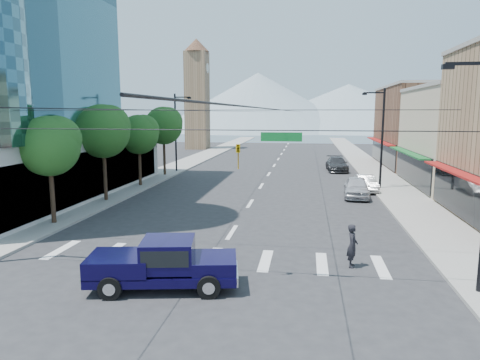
{
  "coord_description": "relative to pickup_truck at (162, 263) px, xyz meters",
  "views": [
    {
      "loc": [
        4.19,
        -17.66,
        6.89
      ],
      "look_at": [
        0.39,
        6.58,
        3.0
      ],
      "focal_mm": 32.0,
      "sensor_mm": 36.0,
      "label": 1
    }
  ],
  "objects": [
    {
      "name": "clock_tower",
      "position": [
        -15.19,
        64.26,
        9.61
      ],
      "size": [
        4.8,
        4.8,
        20.4
      ],
      "color": "#8C6B4C",
      "rests_on": "ground"
    },
    {
      "name": "sidewalk_left",
      "position": [
        -10.69,
        42.26,
        -0.96
      ],
      "size": [
        4.0,
        120.0,
        0.15
      ],
      "primitive_type": "cube",
      "color": "gray",
      "rests_on": "ground"
    },
    {
      "name": "parked_car_near",
      "position": [
        9.6,
        20.07,
        -0.19
      ],
      "size": [
        2.35,
        5.08,
        1.68
      ],
      "primitive_type": "imported",
      "rotation": [
        0.0,
        0.0,
        -0.08
      ],
      "color": "silver",
      "rests_on": "ground"
    },
    {
      "name": "tree_midfar",
      "position": [
        -9.76,
        22.35,
        3.96
      ],
      "size": [
        3.65,
        3.64,
        6.71
      ],
      "color": "black",
      "rests_on": "ground"
    },
    {
      "name": "shop_far",
      "position": [
        21.31,
        42.26,
        3.96
      ],
      "size": [
        12.0,
        18.0,
        10.0
      ],
      "primitive_type": "cube",
      "color": "brown",
      "rests_on": "ground"
    },
    {
      "name": "lamp_pole_ne",
      "position": [
        11.98,
        24.26,
        3.91
      ],
      "size": [
        2.0,
        0.25,
        9.0
      ],
      "color": "black",
      "rests_on": "ground"
    },
    {
      "name": "tree_far",
      "position": [
        -9.76,
        29.35,
        4.56
      ],
      "size": [
        4.09,
        4.09,
        7.52
      ],
      "color": "black",
      "rests_on": "ground"
    },
    {
      "name": "pedestrian",
      "position": [
        7.62,
        3.6,
        -0.05
      ],
      "size": [
        0.55,
        0.77,
        1.96
      ],
      "primitive_type": "imported",
      "rotation": [
        0.0,
        0.0,
        1.46
      ],
      "color": "black",
      "rests_on": "ground"
    },
    {
      "name": "pickup_truck",
      "position": [
        0.0,
        0.0,
        0.0
      ],
      "size": [
        6.15,
        3.12,
        1.99
      ],
      "rotation": [
        0.0,
        0.0,
        0.19
      ],
      "color": "black",
      "rests_on": "ground"
    },
    {
      "name": "parked_car_mid",
      "position": [
        10.71,
        23.04,
        -0.34
      ],
      "size": [
        1.81,
        4.35,
        1.4
      ],
      "primitive_type": "imported",
      "rotation": [
        0.0,
        0.0,
        0.08
      ],
      "color": "beige",
      "rests_on": "ground"
    },
    {
      "name": "tree_midnear",
      "position": [
        -9.76,
        15.35,
        4.56
      ],
      "size": [
        4.09,
        4.09,
        7.52
      ],
      "color": "black",
      "rests_on": "ground"
    },
    {
      "name": "parked_car_far",
      "position": [
        9.05,
        36.11,
        -0.21
      ],
      "size": [
        2.56,
        5.77,
        1.64
      ],
      "primitive_type": "imported",
      "rotation": [
        0.0,
        0.0,
        0.05
      ],
      "color": "#323234",
      "rests_on": "ground"
    },
    {
      "name": "signal_rig",
      "position": [
        1.51,
        1.26,
        3.61
      ],
      "size": [
        21.8,
        0.2,
        9.0
      ],
      "color": "black",
      "rests_on": "ground"
    },
    {
      "name": "sidewalk_right",
      "position": [
        13.31,
        42.26,
        -0.96
      ],
      "size": [
        4.0,
        120.0,
        0.15
      ],
      "primitive_type": "cube",
      "color": "gray",
      "rests_on": "ground"
    },
    {
      "name": "lamp_pole_nw",
      "position": [
        -9.35,
        32.26,
        3.91
      ],
      "size": [
        2.0,
        0.25,
        9.0
      ],
      "color": "black",
      "rests_on": "ground"
    },
    {
      "name": "tree_near",
      "position": [
        -9.76,
        8.35,
        3.96
      ],
      "size": [
        3.65,
        3.64,
        6.71
      ],
      "color": "black",
      "rests_on": "ground"
    },
    {
      "name": "mountain_right",
      "position": [
        21.31,
        162.26,
        7.96
      ],
      "size": [
        90.0,
        90.0,
        18.0
      ],
      "primitive_type": "cone",
      "color": "gray",
      "rests_on": "ground"
    },
    {
      "name": "mountain_left",
      "position": [
        -13.69,
        152.26,
        9.96
      ],
      "size": [
        80.0,
        80.0,
        22.0
      ],
      "primitive_type": "cone",
      "color": "gray",
      "rests_on": "ground"
    },
    {
      "name": "ground",
      "position": [
        1.31,
        2.26,
        -1.04
      ],
      "size": [
        160.0,
        160.0,
        0.0
      ],
      "primitive_type": "plane",
      "color": "#28282B",
      "rests_on": "ground"
    }
  ]
}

